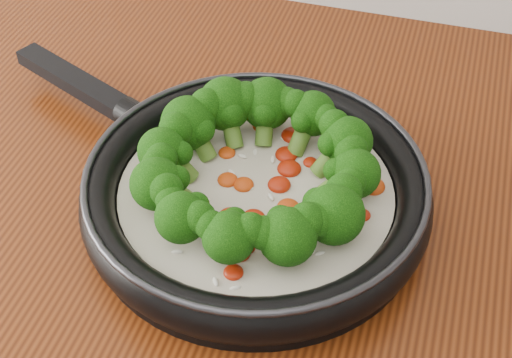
% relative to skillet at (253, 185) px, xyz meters
% --- Properties ---
extents(skillet, '(0.57, 0.46, 0.10)m').
position_rel_skillet_xyz_m(skillet, '(0.00, 0.00, 0.00)').
color(skillet, black).
rests_on(skillet, counter).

